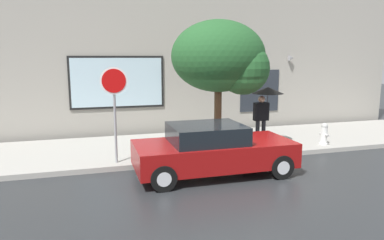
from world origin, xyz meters
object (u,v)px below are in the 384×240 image
fire_hydrant (324,134)px  stop_sign (114,96)px  pedestrian_with_umbrella (266,99)px  street_tree (224,59)px  parked_car (212,150)px

fire_hydrant → stop_sign: (-7.06, -0.18, 1.55)m
pedestrian_with_umbrella → street_tree: 2.22m
pedestrian_with_umbrella → parked_car: bearing=-142.0°
parked_car → stop_sign: size_ratio=1.56×
parked_car → street_tree: street_tree is taller
pedestrian_with_umbrella → stop_sign: 5.13m
pedestrian_with_umbrella → stop_sign: (-5.07, -0.73, 0.32)m
stop_sign → fire_hydrant: bearing=1.5°
parked_car → fire_hydrant: bearing=18.1°
fire_hydrant → street_tree: street_tree is taller
pedestrian_with_umbrella → street_tree: size_ratio=0.48×
parked_car → street_tree: bearing=60.4°
street_tree → stop_sign: bearing=-175.0°
parked_car → fire_hydrant: (4.63, 1.51, -0.16)m
street_tree → stop_sign: street_tree is taller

